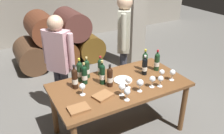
# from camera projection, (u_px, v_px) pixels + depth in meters

# --- Properties ---
(ground_plane) EXTENTS (14.00, 14.00, 0.00)m
(ground_plane) POSITION_uv_depth(u_px,v_px,m) (119.00, 131.00, 3.28)
(ground_plane) COLOR #66635E
(barrel_stack) EXTENTS (1.86, 0.90, 1.15)m
(barrel_stack) POSITION_uv_depth(u_px,v_px,m) (59.00, 40.00, 5.09)
(barrel_stack) COLOR #503421
(barrel_stack) RESTS_ON ground_plane
(stone_pillar) EXTENTS (0.32, 0.32, 2.60)m
(stone_pillar) POSITION_uv_depth(u_px,v_px,m) (136.00, 7.00, 4.52)
(stone_pillar) COLOR gray
(stone_pillar) RESTS_ON ground_plane
(dining_table) EXTENTS (1.70, 0.90, 0.76)m
(dining_table) POSITION_uv_depth(u_px,v_px,m) (120.00, 90.00, 2.98)
(dining_table) COLOR brown
(dining_table) RESTS_ON ground_plane
(wine_bottle_0) EXTENTS (0.07, 0.07, 0.30)m
(wine_bottle_0) POSITION_uv_depth(u_px,v_px,m) (157.00, 62.00, 3.23)
(wine_bottle_0) COLOR #19381E
(wine_bottle_0) RESTS_ON dining_table
(wine_bottle_1) EXTENTS (0.07, 0.07, 0.28)m
(wine_bottle_1) POSITION_uv_depth(u_px,v_px,m) (145.00, 66.00, 3.12)
(wine_bottle_1) COLOR black
(wine_bottle_1) RESTS_ON dining_table
(wine_bottle_2) EXTENTS (0.07, 0.07, 0.29)m
(wine_bottle_2) POSITION_uv_depth(u_px,v_px,m) (110.00, 77.00, 2.84)
(wine_bottle_2) COLOR black
(wine_bottle_2) RESTS_ON dining_table
(wine_bottle_3) EXTENTS (0.07, 0.07, 0.29)m
(wine_bottle_3) POSITION_uv_depth(u_px,v_px,m) (84.00, 75.00, 2.90)
(wine_bottle_3) COLOR black
(wine_bottle_3) RESTS_ON dining_table
(wine_bottle_4) EXTENTS (0.07, 0.07, 0.31)m
(wine_bottle_4) POSITION_uv_depth(u_px,v_px,m) (145.00, 61.00, 3.22)
(wine_bottle_4) COLOR #19381E
(wine_bottle_4) RESTS_ON dining_table
(wine_bottle_5) EXTENTS (0.07, 0.07, 0.31)m
(wine_bottle_5) POSITION_uv_depth(u_px,v_px,m) (80.00, 71.00, 2.96)
(wine_bottle_5) COLOR #19381E
(wine_bottle_5) RESTS_ON dining_table
(wine_bottle_6) EXTENTS (0.07, 0.07, 0.32)m
(wine_bottle_6) POSITION_uv_depth(u_px,v_px,m) (102.00, 74.00, 2.89)
(wine_bottle_6) COLOR black
(wine_bottle_6) RESTS_ON dining_table
(wine_bottle_7) EXTENTS (0.07, 0.07, 0.31)m
(wine_bottle_7) POSITION_uv_depth(u_px,v_px,m) (75.00, 78.00, 2.79)
(wine_bottle_7) COLOR black
(wine_bottle_7) RESTS_ON dining_table
(wine_bottle_8) EXTENTS (0.07, 0.07, 0.27)m
(wine_bottle_8) POSITION_uv_depth(u_px,v_px,m) (100.00, 67.00, 3.10)
(wine_bottle_8) COLOR #19381E
(wine_bottle_8) RESTS_ON dining_table
(wine_bottle_9) EXTENTS (0.07, 0.07, 0.29)m
(wine_bottle_9) POSITION_uv_depth(u_px,v_px,m) (87.00, 69.00, 3.04)
(wine_bottle_9) COLOR #19381E
(wine_bottle_9) RESTS_ON dining_table
(wine_glass_0) EXTENTS (0.08, 0.08, 0.15)m
(wine_glass_0) POSITION_uv_depth(u_px,v_px,m) (128.00, 80.00, 2.81)
(wine_glass_0) COLOR white
(wine_glass_0) RESTS_ON dining_table
(wine_glass_1) EXTENTS (0.07, 0.07, 0.15)m
(wine_glass_1) POSITION_uv_depth(u_px,v_px,m) (161.00, 79.00, 2.84)
(wine_glass_1) COLOR white
(wine_glass_1) RESTS_ON dining_table
(wine_glass_2) EXTENTS (0.09, 0.09, 0.16)m
(wine_glass_2) POSITION_uv_depth(u_px,v_px,m) (140.00, 83.00, 2.74)
(wine_glass_2) COLOR white
(wine_glass_2) RESTS_ON dining_table
(wine_glass_3) EXTENTS (0.08, 0.08, 0.15)m
(wine_glass_3) POSITION_uv_depth(u_px,v_px,m) (172.00, 73.00, 2.98)
(wine_glass_3) COLOR white
(wine_glass_3) RESTS_ON dining_table
(wine_glass_4) EXTENTS (0.08, 0.08, 0.16)m
(wine_glass_4) POSITION_uv_depth(u_px,v_px,m) (122.00, 87.00, 2.66)
(wine_glass_4) COLOR white
(wine_glass_4) RESTS_ON dining_table
(wine_glass_5) EXTENTS (0.07, 0.07, 0.15)m
(wine_glass_5) POSITION_uv_depth(u_px,v_px,m) (82.00, 87.00, 2.67)
(wine_glass_5) COLOR white
(wine_glass_5) RESTS_ON dining_table
(wine_glass_6) EXTENTS (0.07, 0.07, 0.15)m
(wine_glass_6) POSITION_uv_depth(u_px,v_px,m) (162.00, 73.00, 2.99)
(wine_glass_6) COLOR white
(wine_glass_6) RESTS_ON dining_table
(wine_glass_7) EXTENTS (0.08, 0.08, 0.15)m
(wine_glass_7) POSITION_uv_depth(u_px,v_px,m) (152.00, 79.00, 2.83)
(wine_glass_7) COLOR white
(wine_glass_7) RESTS_ON dining_table
(wine_glass_8) EXTENTS (0.08, 0.08, 0.15)m
(wine_glass_8) POSITION_uv_depth(u_px,v_px,m) (127.00, 92.00, 2.57)
(wine_glass_8) COLOR white
(wine_glass_8) RESTS_ON dining_table
(tasting_notebook) EXTENTS (0.26, 0.22, 0.03)m
(tasting_notebook) POSITION_uv_depth(u_px,v_px,m) (103.00, 96.00, 2.67)
(tasting_notebook) COLOR #936038
(tasting_notebook) RESTS_ON dining_table
(leather_ledger) EXTENTS (0.22, 0.16, 0.03)m
(leather_ledger) POSITION_uv_depth(u_px,v_px,m) (79.00, 109.00, 2.45)
(leather_ledger) COLOR #936038
(leather_ledger) RESTS_ON dining_table
(serving_plate) EXTENTS (0.24, 0.24, 0.01)m
(serving_plate) POSITION_uv_depth(u_px,v_px,m) (123.00, 80.00, 3.01)
(serving_plate) COLOR white
(serving_plate) RESTS_ON dining_table
(sommelier_presenting) EXTENTS (0.33, 0.42, 1.72)m
(sommelier_presenting) POSITION_uv_depth(u_px,v_px,m) (124.00, 38.00, 3.63)
(sommelier_presenting) COLOR #383842
(sommelier_presenting) RESTS_ON ground_plane
(taster_seated_left) EXTENTS (0.34, 0.41, 1.54)m
(taster_seated_left) POSITION_uv_depth(u_px,v_px,m) (59.00, 60.00, 3.20)
(taster_seated_left) COLOR #383842
(taster_seated_left) RESTS_ON ground_plane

